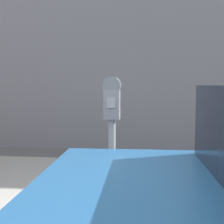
{
  "coord_description": "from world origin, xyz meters",
  "views": [
    {
      "loc": [
        0.2,
        -2.04,
        1.48
      ],
      "look_at": [
        -0.17,
        1.08,
        1.21
      ],
      "focal_mm": 50.0,
      "sensor_mm": 36.0,
      "label": 1
    }
  ],
  "objects": [
    {
      "name": "sidewalk",
      "position": [
        0.0,
        2.2,
        0.06
      ],
      "size": [
        24.0,
        2.8,
        0.12
      ],
      "color": "#9E9B96",
      "rests_on": "ground_plane"
    },
    {
      "name": "building_facade",
      "position": [
        0.0,
        5.1,
        2.97
      ],
      "size": [
        24.0,
        0.3,
        5.94
      ],
      "color": "gray",
      "rests_on": "ground_plane"
    },
    {
      "name": "parking_meter",
      "position": [
        -0.17,
        1.08,
        1.1
      ],
      "size": [
        0.18,
        0.15,
        1.45
      ],
      "color": "gray",
      "rests_on": "sidewalk"
    }
  ]
}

